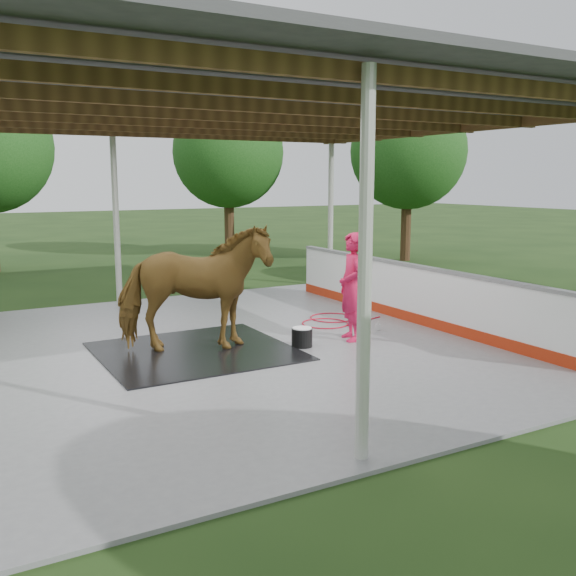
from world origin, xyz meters
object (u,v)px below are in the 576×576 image
dasher_board (412,294)px  handler (352,287)px  wash_bucket (302,337)px  horse (194,288)px

dasher_board → handler: 2.05m
handler → wash_bucket: size_ratio=5.35×
horse → handler: 2.75m
handler → wash_bucket: (-0.99, 0.02, -0.78)m
horse → dasher_board: bearing=-70.9°
horse → wash_bucket: horse is taller
handler → wash_bucket: bearing=-75.8°
horse → handler: (2.69, -0.58, -0.11)m
horse → wash_bucket: (1.69, -0.56, -0.89)m
dasher_board → wash_bucket: size_ratio=22.58×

